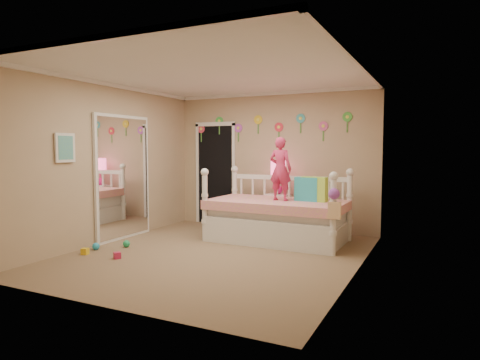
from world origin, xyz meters
The scene contains 18 objects.
floor centered at (0.00, 0.00, 0.00)m, with size 4.00×4.50×0.01m, color #7F684C.
ceiling centered at (0.00, 0.00, 2.60)m, with size 4.00×4.50×0.01m, color white.
back_wall centered at (0.00, 2.25, 1.30)m, with size 4.00×0.01×2.60m, color tan.
left_wall centered at (-2.00, 0.00, 1.30)m, with size 0.01×4.50×2.60m, color tan.
right_wall centered at (2.00, 0.00, 1.30)m, with size 0.01×4.50×2.60m, color tan.
crown_molding centered at (0.00, 0.00, 2.57)m, with size 4.00×4.50×0.06m, color white, non-canonical shape.
daybed centered at (0.48, 1.23, 0.62)m, with size 2.27×1.22×1.23m, color white, non-canonical shape.
pillow_turquoise centered at (0.96, 1.32, 0.88)m, with size 0.39×0.14×0.39m, color #25AEBB.
pillow_lime centered at (1.07, 1.33, 0.88)m, with size 0.42×0.15×0.40m, color #ACE545.
child centered at (0.54, 1.21, 1.21)m, with size 0.38×0.25×1.04m, color #D22F5F.
nightstand centered at (0.22, 1.95, 0.35)m, with size 0.42×0.32×0.70m, color white.
table_lamp centered at (0.22, 1.95, 1.11)m, with size 0.28×0.28×0.61m.
closet_doorway centered at (-1.25, 2.23, 1.03)m, with size 0.90×0.04×2.07m, color black.
flower_decals centered at (-0.09, 2.24, 1.94)m, with size 3.40×0.02×0.50m, color #B2668C, non-canonical shape.
mirror_closet centered at (-1.96, 0.30, 1.05)m, with size 0.07×1.30×2.10m, color white.
wall_picture centered at (-1.97, -0.90, 1.55)m, with size 0.05×0.34×0.42m, color white.
hanging_bag centered at (1.56, 0.61, 0.75)m, with size 0.20×0.16×0.36m, color beige, non-canonical shape.
toy_scatter centered at (-1.43, -0.27, 0.06)m, with size 0.80×1.30×0.11m, color #996666, non-canonical shape.
Camera 1 is at (2.93, -5.27, 1.54)m, focal length 31.55 mm.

